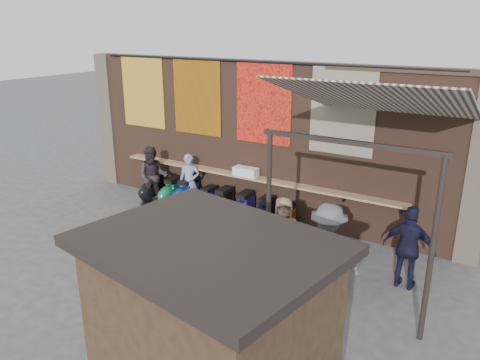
% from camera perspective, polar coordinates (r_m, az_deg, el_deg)
% --- Properties ---
extents(ground, '(70.00, 70.00, 0.00)m').
position_cam_1_polar(ground, '(10.62, -5.31, -8.66)').
color(ground, '#474749').
rests_on(ground, ground).
extents(brick_wall, '(10.00, 0.40, 4.00)m').
position_cam_1_polar(brick_wall, '(12.06, 2.05, 4.89)').
color(brick_wall, brown).
rests_on(brick_wall, ground).
extents(pier_left, '(0.50, 0.50, 4.00)m').
position_cam_1_polar(pier_left, '(15.23, -15.41, 7.09)').
color(pier_left, '#4C4238').
rests_on(pier_left, ground).
extents(eating_counter, '(8.00, 0.32, 0.05)m').
position_cam_1_polar(eating_counter, '(12.00, 1.13, 0.35)').
color(eating_counter, '#9E7A51').
rests_on(eating_counter, brick_wall).
extents(shelf_box, '(0.64, 0.28, 0.23)m').
position_cam_1_polar(shelf_box, '(11.97, 0.70, 1.01)').
color(shelf_box, white).
rests_on(shelf_box, eating_counter).
extents(tapestry_redgold, '(1.50, 0.02, 2.00)m').
position_cam_1_polar(tapestry_redgold, '(13.80, -11.74, 10.47)').
color(tapestry_redgold, '#983916').
rests_on(tapestry_redgold, brick_wall).
extents(tapestry_sun, '(1.50, 0.02, 2.00)m').
position_cam_1_polar(tapestry_sun, '(12.60, -5.26, 10.04)').
color(tapestry_sun, orange).
rests_on(tapestry_sun, brick_wall).
extents(tapestry_orange, '(1.50, 0.02, 2.00)m').
position_cam_1_polar(tapestry_orange, '(11.54, 2.88, 9.32)').
color(tapestry_orange, red).
rests_on(tapestry_orange, brick_wall).
extents(tapestry_multi, '(1.50, 0.02, 2.00)m').
position_cam_1_polar(tapestry_multi, '(10.74, 12.39, 8.24)').
color(tapestry_multi, teal).
rests_on(tapestry_multi, brick_wall).
extents(hang_rail, '(9.50, 0.06, 0.06)m').
position_cam_1_polar(hang_rail, '(11.56, 1.59, 14.24)').
color(hang_rail, black).
rests_on(hang_rail, brick_wall).
extents(scooter_stool_0, '(0.36, 0.80, 0.76)m').
position_cam_1_polar(scooter_stool_0, '(13.62, -10.55, -0.94)').
color(scooter_stool_0, black).
rests_on(scooter_stool_0, ground).
extents(scooter_stool_1, '(0.36, 0.80, 0.76)m').
position_cam_1_polar(scooter_stool_1, '(13.25, -8.27, -1.37)').
color(scooter_stool_1, '#1A6946').
rests_on(scooter_stool_1, ground).
extents(scooter_stool_2, '(0.40, 0.89, 0.84)m').
position_cam_1_polar(scooter_stool_2, '(12.89, -6.52, -1.66)').
color(scooter_stool_2, navy).
rests_on(scooter_stool_2, ground).
extents(scooter_stool_3, '(0.33, 0.73, 0.70)m').
position_cam_1_polar(scooter_stool_3, '(12.59, -3.97, -2.44)').
color(scooter_stool_3, '#120C84').
rests_on(scooter_stool_3, ground).
extents(scooter_stool_4, '(0.36, 0.80, 0.76)m').
position_cam_1_polar(scooter_stool_4, '(12.29, -2.10, -2.78)').
color(scooter_stool_4, black).
rests_on(scooter_stool_4, ground).
extents(scooter_stool_5, '(0.36, 0.80, 0.76)m').
position_cam_1_polar(scooter_stool_5, '(12.00, 0.44, -3.30)').
color(scooter_stool_5, navy).
rests_on(scooter_stool_5, ground).
extents(scooter_stool_6, '(0.36, 0.80, 0.76)m').
position_cam_1_polar(scooter_stool_6, '(11.68, 3.01, -3.97)').
color(scooter_stool_6, '#1A1143').
rests_on(scooter_stool_6, ground).
extents(scooter_stool_7, '(0.33, 0.73, 0.69)m').
position_cam_1_polar(scooter_stool_7, '(11.48, 5.58, -4.62)').
color(scooter_stool_7, '#7E3E0B').
rests_on(scooter_stool_7, ground).
extents(diner_left, '(0.66, 0.57, 1.54)m').
position_cam_1_polar(diner_left, '(12.73, -6.18, -0.24)').
color(diner_left, '#7A82B2').
rests_on(diner_left, ground).
extents(diner_right, '(1.03, 0.98, 1.69)m').
position_cam_1_polar(diner_right, '(13.08, -10.56, 0.40)').
color(diner_right, '#2A2125').
rests_on(diner_right, ground).
extents(shopper_navy, '(0.99, 0.44, 1.66)m').
position_cam_1_polar(shopper_navy, '(9.43, 19.89, -7.79)').
color(shopper_navy, black).
rests_on(shopper_navy, ground).
extents(shopper_grey, '(1.22, 0.74, 1.84)m').
position_cam_1_polar(shopper_grey, '(8.69, 10.58, -8.60)').
color(shopper_grey, '#5C5B60').
rests_on(shopper_grey, ground).
extents(shopper_tan, '(0.89, 0.77, 1.53)m').
position_cam_1_polar(shopper_tan, '(9.67, 5.23, -6.45)').
color(shopper_tan, '#997F61').
rests_on(shopper_tan, ground).
extents(market_stall, '(2.64, 2.16, 2.56)m').
position_cam_1_polar(market_stall, '(5.70, -3.55, -20.06)').
color(market_stall, black).
rests_on(market_stall, ground).
extents(stall_roof, '(2.96, 2.47, 0.12)m').
position_cam_1_polar(stall_roof, '(4.98, -3.85, -7.90)').
color(stall_roof, black).
rests_on(stall_roof, market_stall).
extents(stall_sign, '(1.19, 0.25, 0.50)m').
position_cam_1_polar(stall_sign, '(5.94, 2.69, -11.57)').
color(stall_sign, gold).
rests_on(stall_sign, market_stall).
extents(stall_shelf, '(1.95, 0.44, 0.06)m').
position_cam_1_polar(stall_shelf, '(6.45, 2.56, -18.67)').
color(stall_shelf, '#473321').
rests_on(stall_shelf, market_stall).
extents(awning_canvas, '(3.20, 3.28, 0.97)m').
position_cam_1_polar(awning_canvas, '(8.82, 16.61, 9.38)').
color(awning_canvas, beige).
rests_on(awning_canvas, brick_wall).
extents(awning_ledger, '(3.30, 0.08, 0.12)m').
position_cam_1_polar(awning_ledger, '(10.31, 19.22, 12.59)').
color(awning_ledger, '#33261C').
rests_on(awning_ledger, brick_wall).
extents(awning_header, '(3.00, 0.08, 0.08)m').
position_cam_1_polar(awning_header, '(7.49, 13.23, 4.48)').
color(awning_header, black).
rests_on(awning_header, awning_post_left).
extents(awning_post_left, '(0.09, 0.09, 3.10)m').
position_cam_1_polar(awning_post_left, '(8.48, 3.48, -4.30)').
color(awning_post_left, black).
rests_on(awning_post_left, ground).
extents(awning_post_right, '(0.09, 0.09, 3.10)m').
position_cam_1_polar(awning_post_right, '(7.72, 22.36, -8.16)').
color(awning_post_right, black).
rests_on(awning_post_right, ground).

